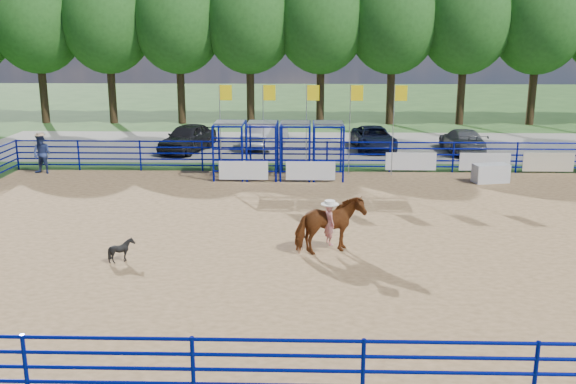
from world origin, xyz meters
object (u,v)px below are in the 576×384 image
(horse_and_rider, at_px, (329,224))
(car_c, at_px, (374,138))
(announcer_table, at_px, (491,173))
(calf, at_px, (122,250))
(spectator_cowboy, at_px, (42,154))
(car_b, at_px, (265,135))
(car_a, at_px, (188,138))
(car_d, at_px, (462,140))

(horse_and_rider, height_order, car_c, horse_and_rider)
(announcer_table, bearing_deg, calf, -142.65)
(spectator_cowboy, xyz_separation_m, car_c, (16.30, 6.81, -0.33))
(announcer_table, relative_size, spectator_cowboy, 0.80)
(announcer_table, height_order, horse_and_rider, horse_and_rider)
(horse_and_rider, bearing_deg, car_b, 99.69)
(horse_and_rider, height_order, calf, horse_and_rider)
(calf, distance_m, car_a, 17.55)
(announcer_table, distance_m, car_d, 7.31)
(car_c, bearing_deg, car_b, 172.64)
(calf, bearing_deg, car_a, 16.07)
(car_b, bearing_deg, announcer_table, 157.15)
(horse_and_rider, bearing_deg, car_d, 64.61)
(car_a, distance_m, car_d, 15.30)
(announcer_table, distance_m, calf, 17.21)
(announcer_table, bearing_deg, car_a, 154.57)
(announcer_table, height_order, calf, announcer_table)
(calf, xyz_separation_m, car_d, (14.12, 17.73, 0.29))
(car_a, distance_m, car_c, 10.50)
(calf, height_order, car_b, car_b)
(spectator_cowboy, bearing_deg, announcer_table, -3.35)
(calf, xyz_separation_m, spectator_cowboy, (-7.03, 11.65, 0.61))
(car_a, bearing_deg, horse_and_rider, -49.22)
(car_a, bearing_deg, announcer_table, -8.49)
(announcer_table, bearing_deg, spectator_cowboy, 176.65)
(calf, relative_size, car_c, 0.15)
(car_a, height_order, car_b, car_a)
(calf, height_order, car_d, car_d)
(horse_and_rider, distance_m, spectator_cowboy, 16.99)
(car_c, bearing_deg, calf, -120.84)
(car_b, distance_m, car_c, 6.19)
(car_b, bearing_deg, car_a, 32.41)
(calf, relative_size, spectator_cowboy, 0.37)
(spectator_cowboy, relative_size, car_c, 0.42)
(spectator_cowboy, height_order, car_a, spectator_cowboy)
(announcer_table, xyz_separation_m, horse_and_rider, (-7.54, -9.51, 0.52))
(car_a, height_order, car_c, car_a)
(calf, bearing_deg, car_b, 2.88)
(car_c, bearing_deg, car_a, -178.94)
(announcer_table, distance_m, car_a, 16.46)
(horse_and_rider, relative_size, car_d, 0.51)
(car_d, bearing_deg, car_c, -9.70)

